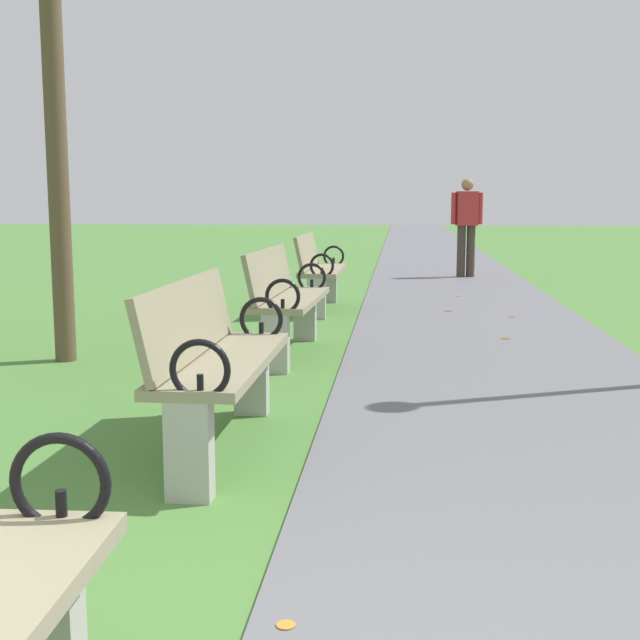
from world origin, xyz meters
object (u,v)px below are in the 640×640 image
at_px(pedestrian_walking, 467,222).
at_px(park_bench_2, 215,359).
at_px(park_bench_4, 319,269).
at_px(park_bench_3, 286,298).

bearing_deg(pedestrian_walking, park_bench_2, -101.77).
bearing_deg(park_bench_4, park_bench_3, -90.00).
relative_size(park_bench_2, park_bench_4, 1.00).
bearing_deg(park_bench_4, pedestrian_walking, 64.31).
distance_m(park_bench_2, park_bench_4, 5.57).
relative_size(park_bench_2, pedestrian_walking, 0.99).
height_order(park_bench_4, pedestrian_walking, pedestrian_walking).
height_order(park_bench_3, park_bench_4, same).
bearing_deg(park_bench_3, pedestrian_walking, 73.97).
bearing_deg(park_bench_2, pedestrian_walking, 78.23).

